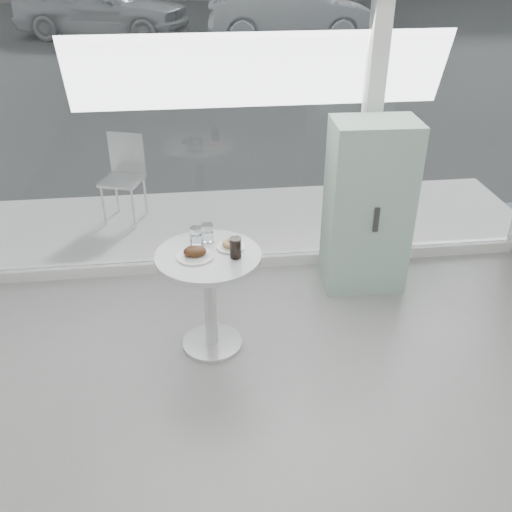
{
  "coord_description": "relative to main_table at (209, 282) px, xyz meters",
  "views": [
    {
      "loc": [
        -0.57,
        -1.42,
        2.68
      ],
      "look_at": [
        -0.2,
        1.7,
        0.85
      ],
      "focal_mm": 40.0,
      "sensor_mm": 36.0,
      "label": 1
    }
  ],
  "objects": [
    {
      "name": "room_shell",
      "position": [
        0.5,
        -2.46,
        1.36
      ],
      "size": [
        6.0,
        6.0,
        6.0
      ],
      "color": "silver",
      "rests_on": "ground"
    },
    {
      "name": "plate_donut",
      "position": [
        0.16,
        0.07,
        0.24
      ],
      "size": [
        0.2,
        0.2,
        0.05
      ],
      "color": "white",
      "rests_on": "main_table"
    },
    {
      "name": "main_table",
      "position": [
        0.0,
        0.0,
        0.0
      ],
      "size": [
        0.72,
        0.72,
        0.77
      ],
      "color": "silver",
      "rests_on": "ground"
    },
    {
      "name": "car_white",
      "position": [
        -2.22,
        13.56,
        0.24
      ],
      "size": [
        5.01,
        3.32,
        1.58
      ],
      "primitive_type": "imported",
      "rotation": [
        0.0,
        0.0,
        1.23
      ],
      "color": "silver",
      "rests_on": "street"
    },
    {
      "name": "street",
      "position": [
        0.5,
        14.1,
        -0.55
      ],
      "size": [
        40.0,
        24.0,
        0.0
      ],
      "primitive_type": "cube",
      "color": "#393939",
      "rests_on": "ground"
    },
    {
      "name": "plate_fritter",
      "position": [
        -0.08,
        -0.02,
        0.25
      ],
      "size": [
        0.25,
        0.25,
        0.07
      ],
      "color": "white",
      "rests_on": "main_table"
    },
    {
      "name": "water_tumbler_a",
      "position": [
        -0.07,
        0.14,
        0.28
      ],
      "size": [
        0.08,
        0.08,
        0.13
      ],
      "color": "white",
      "rests_on": "main_table"
    },
    {
      "name": "storefront",
      "position": [
        0.57,
        1.1,
        1.16
      ],
      "size": [
        5.0,
        0.14,
        3.0
      ],
      "color": "white",
      "rests_on": "ground"
    },
    {
      "name": "patio_chair",
      "position": [
        -0.75,
        2.14,
        -0.01
      ],
      "size": [
        0.47,
        0.47,
        0.86
      ],
      "rotation": [
        0.0,
        0.0,
        -0.33
      ],
      "color": "silver",
      "rests_on": "patio_deck"
    },
    {
      "name": "water_tumbler_b",
      "position": [
        0.01,
        0.18,
        0.28
      ],
      "size": [
        0.08,
        0.08,
        0.13
      ],
      "color": "white",
      "rests_on": "main_table"
    },
    {
      "name": "car_silver",
      "position": [
        2.73,
        12.38,
        0.16
      ],
      "size": [
        4.39,
        1.78,
        1.42
      ],
      "primitive_type": "imported",
      "rotation": [
        0.0,
        0.0,
        1.5
      ],
      "color": "#B4B6BC",
      "rests_on": "street"
    },
    {
      "name": "patio_deck",
      "position": [
        0.5,
        1.9,
        -0.53
      ],
      "size": [
        5.6,
        1.6,
        0.05
      ],
      "primitive_type": "cube",
      "color": "white",
      "rests_on": "ground"
    },
    {
      "name": "mint_cabinet",
      "position": [
        1.32,
        0.71,
        0.16
      ],
      "size": [
        0.67,
        0.47,
        1.42
      ],
      "rotation": [
        0.0,
        0.0,
        -0.04
      ],
      "color": "#99C4B0",
      "rests_on": "ground"
    },
    {
      "name": "cola_glass",
      "position": [
        0.18,
        -0.07,
        0.29
      ],
      "size": [
        0.08,
        0.08,
        0.15
      ],
      "color": "white",
      "rests_on": "main_table"
    }
  ]
}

